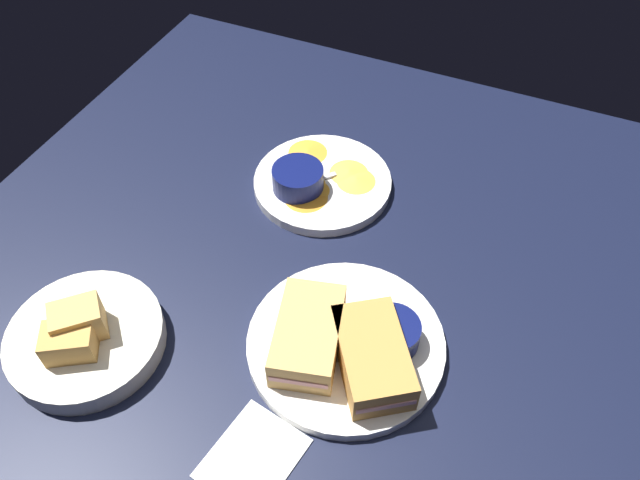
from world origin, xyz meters
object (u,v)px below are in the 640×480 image
spoon_by_gravy_ramekin (295,186)px  spoon_by_dark_ramekin (349,350)px  ramekin_dark_sauce (392,333)px  plate_chips_companion (323,183)px  bread_basket_rear (85,337)px  ramekin_light_gravy (298,178)px  plate_sandwich_main (346,344)px  sandwich_half_near (308,335)px  sandwich_half_far (372,356)px

spoon_by_gravy_ramekin → spoon_by_dark_ramekin: bearing=-141.8°
ramekin_dark_sauce → plate_chips_companion: bearing=39.9°
spoon_by_dark_ramekin → spoon_by_gravy_ramekin: bearing=38.2°
spoon_by_gravy_ramekin → bread_basket_rear: (-35.38, 12.41, 0.12)cm
ramekin_light_gravy → spoon_by_gravy_ramekin: bearing=112.9°
plate_sandwich_main → spoon_by_gravy_ramekin: spoon_by_gravy_ramekin is taller
sandwich_half_near → plate_chips_companion: (28.26, 10.45, -3.20)cm
plate_sandwich_main → sandwich_half_near: 5.74cm
sandwich_half_near → plate_sandwich_main: bearing=-57.6°
spoon_by_gravy_ramekin → plate_chips_companion: bearing=-42.7°
plate_sandwich_main → spoon_by_gravy_ramekin: 28.44cm
plate_sandwich_main → ramekin_dark_sauce: (2.24, -5.18, 2.63)cm
spoon_by_dark_ramekin → sandwich_half_near: bearing=103.1°
ramekin_light_gravy → bread_basket_rear: size_ratio=0.40×
plate_chips_companion → bread_basket_rear: bread_basket_rear is taller
sandwich_half_far → ramekin_dark_sauce: size_ratio=2.14×
ramekin_light_gravy → spoon_by_gravy_ramekin: size_ratio=0.95×
spoon_by_gravy_ramekin → bread_basket_rear: bearing=160.7°
plate_chips_companion → bread_basket_rear: (-38.82, 15.58, 1.29)cm
sandwich_half_far → sandwich_half_near: bearing=92.4°
plate_sandwich_main → bread_basket_rear: 32.81cm
ramekin_light_gravy → sandwich_half_near: bearing=-152.3°
sandwich_half_near → ramekin_light_gravy: sandwich_half_near is taller
sandwich_half_near → spoon_by_gravy_ramekin: size_ratio=1.77×
sandwich_half_near → sandwich_half_far: same height
spoon_by_dark_ramekin → ramekin_light_gravy: size_ratio=1.07×
spoon_by_dark_ramekin → plate_sandwich_main: bearing=34.6°
plate_sandwich_main → ramekin_light_gravy: ramekin_light_gravy is taller
spoon_by_gravy_ramekin → bread_basket_rear: size_ratio=0.42×
plate_sandwich_main → ramekin_dark_sauce: size_ratio=3.58×
spoon_by_dark_ramekin → plate_chips_companion: 31.21cm
sandwich_half_near → ramekin_dark_sauce: 10.39cm
bread_basket_rear → sandwich_half_near: bearing=-67.9°
sandwich_half_near → sandwich_half_far: bearing=-87.6°
ramekin_light_gravy → spoon_by_dark_ramekin: bearing=-142.8°
plate_chips_companion → spoon_by_gravy_ramekin: size_ratio=2.62×
plate_sandwich_main → plate_chips_companion: 29.51cm
plate_chips_companion → bread_basket_rear: bearing=158.1°
spoon_by_gravy_ramekin → plate_sandwich_main: bearing=-141.6°
plate_sandwich_main → sandwich_half_near: size_ratio=1.72×
sandwich_half_near → spoon_by_dark_ramekin: (1.16, -4.98, -2.04)cm
sandwich_half_near → spoon_by_gravy_ramekin: sandwich_half_near is taller
sandwich_half_far → ramekin_dark_sauce: bearing=-12.1°
sandwich_half_near → plate_chips_companion: 30.30cm
sandwich_half_near → ramekin_light_gravy: (25.02, 13.15, -0.42)cm
sandwich_half_near → ramekin_light_gravy: 28.27cm
sandwich_half_near → bread_basket_rear: size_ratio=0.75×
spoon_by_gravy_ramekin → bread_basket_rear: bread_basket_rear is taller
sandwich_half_far → spoon_by_dark_ramekin: sandwich_half_far is taller
spoon_by_dark_ramekin → bread_basket_rear: bread_basket_rear is taller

